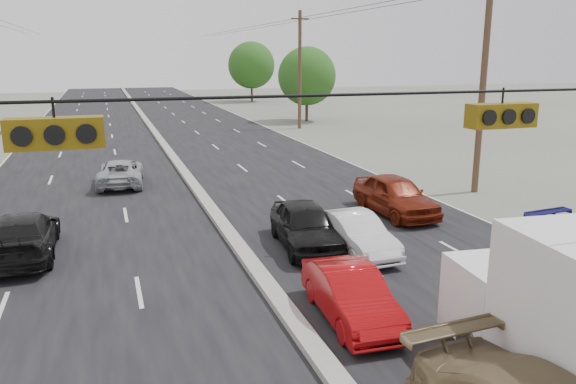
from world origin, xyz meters
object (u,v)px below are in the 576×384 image
Objects in this scene: utility_pole_right_c at (300,69)px; queue_car_b at (355,234)px; queue_car_e at (395,196)px; oncoming_near at (22,236)px; oncoming_far at (121,173)px; tree_right_far at (251,65)px; tree_right_mid at (307,76)px; utility_pole_right_b at (483,82)px; queue_car_a at (305,226)px; red_sedan at (351,295)px.

queue_car_b is (-9.00, -31.01, -4.45)m from utility_pole_right_c.
queue_car_e is 13.72m from oncoming_near.
oncoming_far is (-10.36, 8.96, -0.16)m from queue_car_e.
tree_right_mid is at bearing -92.29° from tree_right_far.
utility_pole_right_b is 2.24× the size of queue_car_a.
tree_right_far reaches higher than oncoming_near.
tree_right_far is 62.44m from oncoming_near.
utility_pole_right_c is at bearing -116.57° from tree_right_mid.
red_sedan is 0.84× the size of queue_car_e.
queue_car_b is at bearing -106.19° from utility_pole_right_c.
utility_pole_right_b reaches higher than queue_car_b.
tree_right_mid is at bearing 69.82° from queue_car_b.
queue_car_b is 5.11m from queue_car_e.
queue_car_a is (-10.33, -29.95, -4.35)m from utility_pole_right_c.
tree_right_mid is 1.80× the size of queue_car_b.
tree_right_far is at bearing 82.27° from queue_car_a.
queue_car_e reaches higher than oncoming_near.
red_sedan is 4.77m from queue_car_b.
utility_pole_right_b is 17.77m from oncoming_far.
utility_pole_right_c reaches higher than oncoming_near.
queue_car_a is at bearing -110.16° from tree_right_mid.
oncoming_far is at bearing 115.93° from queue_car_b.
queue_car_b is 0.87× the size of oncoming_far.
utility_pole_right_b is 30.11m from tree_right_mid.
queue_car_a is at bearing 84.76° from red_sedan.
queue_car_b is (1.33, -1.06, -0.11)m from queue_car_a.
red_sedan is at bearing -108.65° from tree_right_mid.
queue_car_a is at bearing -102.99° from tree_right_far.
tree_right_mid is 33.45m from queue_car_e.
utility_pole_right_b is at bearing -171.25° from oncoming_near.
red_sedan is 0.79× the size of oncoming_near.
queue_car_a is at bearing 139.01° from queue_car_b.
oncoming_far is at bearing -111.83° from tree_right_far.
red_sedan is (-13.60, -40.29, -3.69)m from tree_right_mid.
tree_right_mid is at bearing 74.26° from queue_car_e.
tree_right_mid is (2.50, 5.00, -0.77)m from utility_pole_right_c.
tree_right_mid reaches higher than oncoming_near.
queue_car_b is at bearing -33.26° from queue_car_a.
red_sedan is (-11.10, -35.29, -4.46)m from utility_pole_right_c.
oncoming_near is (-21.70, -33.02, -3.61)m from tree_right_mid.
utility_pole_right_c reaches higher than queue_car_e.
tree_right_mid is 37.98m from queue_car_b.
red_sedan is 0.86× the size of oncoming_far.
oncoming_near is at bearing -124.42° from utility_pole_right_c.
queue_car_e reaches higher than oncoming_far.
utility_pole_right_c is (0.00, 25.00, 0.00)m from utility_pole_right_b.
utility_pole_right_c is 2.15× the size of queue_car_e.
utility_pole_right_b reaches higher than red_sedan.
oncoming_far is (-18.36, -23.33, -3.70)m from tree_right_mid.
tree_right_mid is 37.40m from queue_car_a.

